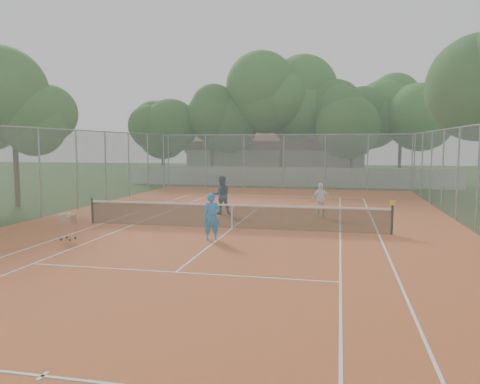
% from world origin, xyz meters
% --- Properties ---
extents(ground, '(120.00, 120.00, 0.00)m').
position_xyz_m(ground, '(0.00, 0.00, 0.00)').
color(ground, '#15340E').
rests_on(ground, ground).
extents(court_pad, '(18.00, 34.00, 0.02)m').
position_xyz_m(court_pad, '(0.00, 0.00, 0.01)').
color(court_pad, '#C15225').
rests_on(court_pad, ground).
extents(court_lines, '(10.98, 23.78, 0.01)m').
position_xyz_m(court_lines, '(0.00, 0.00, 0.02)').
color(court_lines, white).
rests_on(court_lines, court_pad).
extents(tennis_net, '(11.88, 0.10, 0.98)m').
position_xyz_m(tennis_net, '(0.00, 0.00, 0.51)').
color(tennis_net, black).
rests_on(tennis_net, court_pad).
extents(perimeter_fence, '(18.00, 34.00, 4.00)m').
position_xyz_m(perimeter_fence, '(0.00, 0.00, 2.00)').
color(perimeter_fence, slate).
rests_on(perimeter_fence, ground).
extents(boundary_wall, '(26.00, 0.30, 1.50)m').
position_xyz_m(boundary_wall, '(0.00, 19.00, 0.75)').
color(boundary_wall, silver).
rests_on(boundary_wall, ground).
extents(clubhouse, '(16.40, 9.00, 4.40)m').
position_xyz_m(clubhouse, '(-2.00, 29.00, 2.20)').
color(clubhouse, beige).
rests_on(clubhouse, ground).
extents(tropical_trees, '(29.00, 19.00, 10.00)m').
position_xyz_m(tropical_trees, '(0.00, 22.00, 5.00)').
color(tropical_trees, '#12380E').
rests_on(tropical_trees, ground).
extents(player_near, '(0.68, 0.55, 1.60)m').
position_xyz_m(player_near, '(-0.18, -2.25, 0.82)').
color(player_near, blue).
rests_on(player_near, court_pad).
extents(player_far_left, '(1.07, 0.97, 1.79)m').
position_xyz_m(player_far_left, '(-1.35, 3.63, 0.91)').
color(player_far_left, '#181A48').
rests_on(player_far_left, court_pad).
extents(player_far_right, '(0.98, 0.69, 1.55)m').
position_xyz_m(player_far_right, '(3.26, 3.66, 0.79)').
color(player_far_right, white).
rests_on(player_far_right, court_pad).
extents(ball_hopper, '(0.51, 0.51, 0.93)m').
position_xyz_m(ball_hopper, '(-4.98, -3.30, 0.48)').
color(ball_hopper, silver).
rests_on(ball_hopper, court_pad).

